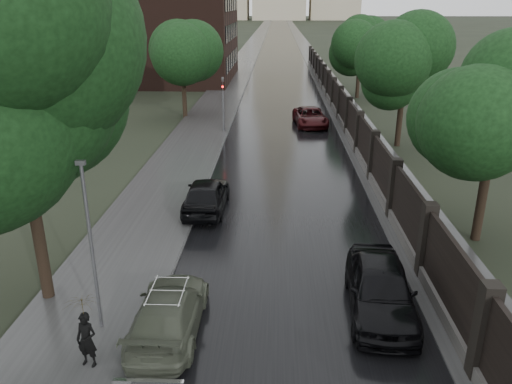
% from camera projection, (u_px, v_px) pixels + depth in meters
% --- Properties ---
extents(ground, '(800.00, 800.00, 0.00)m').
position_uv_depth(ground, '(292.00, 372.00, 12.70)').
color(ground, black).
rests_on(ground, ground).
extents(road, '(8.00, 420.00, 0.02)m').
position_uv_depth(road, '(279.00, 28.00, 190.27)').
color(road, black).
rests_on(road, ground).
extents(sidewalk_left, '(4.00, 420.00, 0.16)m').
position_uv_depth(sidewalk_left, '(263.00, 28.00, 190.47)').
color(sidewalk_left, '#2D2D2D').
rests_on(sidewalk_left, ground).
extents(verge_right, '(3.00, 420.00, 0.08)m').
position_uv_depth(verge_right, '(294.00, 28.00, 190.04)').
color(verge_right, '#2D2D2D').
rests_on(verge_right, ground).
extents(fence_right, '(0.45, 75.72, 2.70)m').
position_uv_depth(fence_right, '(337.00, 102.00, 42.08)').
color(fence_right, '#383533').
rests_on(fence_right, ground).
extents(tree_left_near, '(5.44, 5.44, 9.16)m').
position_uv_depth(tree_left_near, '(15.00, 97.00, 13.53)').
color(tree_left_near, black).
rests_on(tree_left_near, ground).
extents(tree_left_far, '(4.25, 4.25, 7.39)m').
position_uv_depth(tree_left_far, '(182.00, 52.00, 39.20)').
color(tree_left_far, black).
rests_on(tree_left_far, ground).
extents(tree_right_a, '(4.08, 4.08, 7.01)m').
position_uv_depth(tree_right_a, '(496.00, 116.00, 18.13)').
color(tree_right_a, black).
rests_on(tree_right_a, ground).
extents(tree_right_b, '(4.08, 4.08, 7.01)m').
position_uv_depth(tree_right_b, '(405.00, 69.00, 31.22)').
color(tree_right_b, black).
rests_on(tree_right_b, ground).
extents(tree_right_c, '(4.08, 4.08, 7.01)m').
position_uv_depth(tree_right_c, '(360.00, 46.00, 48.04)').
color(tree_right_c, black).
rests_on(tree_right_c, ground).
extents(lamp_post, '(0.25, 0.12, 5.11)m').
position_uv_depth(lamp_post, '(92.00, 247.00, 13.37)').
color(lamp_post, '#59595E').
rests_on(lamp_post, ground).
extents(traffic_light, '(0.16, 0.32, 4.00)m').
position_uv_depth(traffic_light, '(223.00, 100.00, 35.38)').
color(traffic_light, '#59595E').
rests_on(traffic_light, ground).
extents(volga_sedan, '(1.84, 4.51, 1.31)m').
position_uv_depth(volga_sedan, '(169.00, 312.00, 14.05)').
color(volga_sedan, '#464B3C').
rests_on(volga_sedan, ground).
extents(hatchback_left, '(1.86, 4.49, 1.52)m').
position_uv_depth(hatchback_left, '(206.00, 194.00, 22.41)').
color(hatchback_left, black).
rests_on(hatchback_left, ground).
extents(car_right_near, '(2.19, 4.85, 1.62)m').
position_uv_depth(car_right_near, '(380.00, 288.00, 14.94)').
color(car_right_near, black).
rests_on(car_right_near, ground).
extents(car_right_far, '(2.73, 5.12, 1.37)m').
position_uv_depth(car_right_far, '(310.00, 117.00, 38.16)').
color(car_right_far, '#330B0D').
rests_on(car_right_far, ground).
extents(pedestrian_umbrella, '(1.05, 1.06, 2.36)m').
position_uv_depth(pedestrian_umbrella, '(83.00, 312.00, 12.19)').
color(pedestrian_umbrella, black).
rests_on(pedestrian_umbrella, sidewalk_left).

